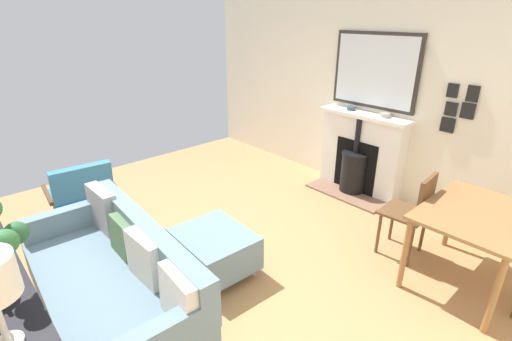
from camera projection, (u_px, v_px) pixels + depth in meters
ground_plane at (194, 262)px, 3.63m from camera, size 5.53×5.76×0.01m
wall_left at (367, 81)px, 4.77m from camera, size 0.12×5.76×2.89m
fireplace at (359, 157)px, 4.92m from camera, size 0.58×1.22×1.08m
mirror_over_mantel at (375, 71)px, 4.56m from camera, size 0.04×1.15×0.92m
mantel_bowl_near at (351, 108)px, 4.84m from camera, size 0.11×0.11×0.05m
mantel_bowl_far at (385, 115)px, 4.51m from camera, size 0.12×0.12×0.05m
sofa at (115, 281)px, 2.83m from camera, size 0.92×1.92×0.82m
ottoman at (214, 249)px, 3.40m from camera, size 0.63×0.73×0.41m
armchair_accent at (82, 191)px, 4.03m from camera, size 0.73×0.66×0.82m
dining_table at (477, 222)px, 3.11m from camera, size 1.06×0.79×0.72m
dining_chair_near_fireplace at (414, 209)px, 3.52m from camera, size 0.43×0.43×0.89m
photo_gallery_row at (458, 107)px, 3.96m from camera, size 0.02×0.32×0.54m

